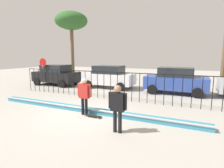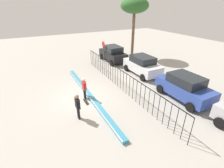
# 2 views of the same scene
# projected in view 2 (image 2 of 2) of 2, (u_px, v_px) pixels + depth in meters

# --- Properties ---
(ground_plane) EXTENTS (60.00, 60.00, 0.00)m
(ground_plane) POSITION_uv_depth(u_px,v_px,m) (83.00, 98.00, 12.63)
(ground_plane) COLOR #ADA89E
(bowl_coping_ledge) EXTENTS (11.00, 0.41, 0.27)m
(bowl_coping_ledge) POSITION_uv_depth(u_px,v_px,m) (89.00, 95.00, 12.79)
(bowl_coping_ledge) COLOR teal
(bowl_coping_ledge) RESTS_ON ground
(perimeter_fence) EXTENTS (14.04, 0.04, 1.74)m
(perimeter_fence) POSITION_uv_depth(u_px,v_px,m) (121.00, 77.00, 13.53)
(perimeter_fence) COLOR black
(perimeter_fence) RESTS_ON ground
(skateboarder) EXTENTS (0.70, 0.26, 1.73)m
(skateboarder) POSITION_uv_depth(u_px,v_px,m) (84.00, 86.00, 12.10)
(skateboarder) COLOR black
(skateboarder) RESTS_ON ground
(skateboard) EXTENTS (0.80, 0.20, 0.07)m
(skateboard) POSITION_uv_depth(u_px,v_px,m) (86.00, 101.00, 12.06)
(skateboard) COLOR black
(skateboard) RESTS_ON ground
(camera_operator) EXTENTS (0.70, 0.26, 1.72)m
(camera_operator) POSITION_uv_depth(u_px,v_px,m) (78.00, 105.00, 9.93)
(camera_operator) COLOR black
(camera_operator) RESTS_ON ground
(parked_car_black) EXTENTS (4.30, 2.12, 1.90)m
(parked_car_black) POSITION_uv_depth(u_px,v_px,m) (113.00, 54.00, 20.30)
(parked_car_black) COLOR black
(parked_car_black) RESTS_ON ground
(parked_car_white) EXTENTS (4.30, 2.12, 1.90)m
(parked_car_white) POSITION_uv_depth(u_px,v_px,m) (142.00, 65.00, 16.52)
(parked_car_white) COLOR silver
(parked_car_white) RESTS_ON ground
(parked_car_blue) EXTENTS (4.30, 2.12, 1.90)m
(parked_car_blue) POSITION_uv_depth(u_px,v_px,m) (184.00, 87.00, 12.18)
(parked_car_blue) COLOR #2D479E
(parked_car_blue) RESTS_ON ground
(stop_sign) EXTENTS (0.76, 0.07, 2.50)m
(stop_sign) POSITION_uv_depth(u_px,v_px,m) (103.00, 49.00, 19.98)
(stop_sign) COLOR slate
(stop_sign) RESTS_ON ground
(palm_tree_short) EXTENTS (3.42, 3.42, 7.32)m
(palm_tree_short) POSITION_uv_depth(u_px,v_px,m) (135.00, 6.00, 19.61)
(palm_tree_short) COLOR brown
(palm_tree_short) RESTS_ON ground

